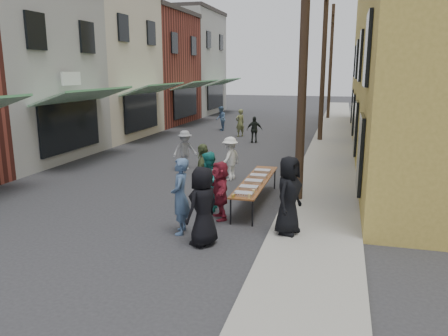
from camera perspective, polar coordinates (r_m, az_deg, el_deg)
The scene contains 27 objects.
ground at distance 12.10m, azimuth -12.78°, elevation -6.72°, with size 120.00×120.00×0.00m, color #28282B.
sidewalk at distance 25.34m, azimuth 13.96°, elevation 3.45°, with size 2.20×60.00×0.10m, color gray.
storefront_row at distance 29.40m, azimuth -16.97°, elevation 12.48°, with size 8.00×37.00×9.00m.
utility_pole_near at distance 13.10m, azimuth 10.37°, elevation 14.87°, with size 0.26×0.26×9.00m, color #2D2116.
utility_pole_mid at distance 25.07m, azimuth 12.88°, elevation 13.62°, with size 0.26×0.26×9.00m, color #2D2116.
utility_pole_far at distance 37.06m, azimuth 13.75°, elevation 13.18°, with size 0.26×0.26×9.00m, color #2D2116.
serving_table at distance 13.02m, azimuth 4.17°, elevation -1.77°, with size 0.70×4.00×0.75m.
catering_tray_sausage at distance 11.45m, azimuth 2.58°, elevation -3.38°, with size 0.50×0.33×0.08m, color maroon.
catering_tray_foil_b at distance 12.06m, azimuth 3.26°, elevation -2.55°, with size 0.50×0.33×0.08m, color #B2B2B7.
catering_tray_buns at distance 12.72m, azimuth 3.91°, elevation -1.75°, with size 0.50×0.33×0.08m, color tan.
catering_tray_foil_d at distance 13.39m, azimuth 4.51°, elevation -1.03°, with size 0.50×0.33×0.08m, color #B2B2B7.
catering_tray_buns_end at distance 14.06m, azimuth 5.04°, elevation -0.38°, with size 0.50×0.33×0.08m, color tan.
condiment_jar_a at distance 11.21m, azimuth 1.14°, elevation -3.71°, with size 0.07×0.07×0.08m, color #A57F26.
condiment_jar_b at distance 11.31m, azimuth 1.26°, elevation -3.57°, with size 0.07×0.07×0.08m, color #A57F26.
condiment_jar_c at distance 11.40m, azimuth 1.38°, elevation -3.44°, with size 0.07×0.07×0.08m, color #A57F26.
cup_stack at distance 11.16m, azimuth 3.30°, elevation -3.70°, with size 0.08×0.08×0.12m, color tan.
guest_front_a at distance 9.98m, azimuth -2.77°, elevation -5.02°, with size 0.90×0.59×1.85m, color black.
guest_front_b at distance 10.71m, azimuth -5.73°, elevation -3.70°, with size 0.69×0.45×1.89m, color #415A7E.
guest_front_c at distance 12.35m, azimuth -2.07°, elevation -1.83°, with size 0.84×0.65×1.72m, color teal.
guest_front_d at distance 15.93m, azimuth 0.79°, elevation 1.25°, with size 1.03×0.59×1.60m, color silver.
guest_front_e at distance 12.92m, azimuth -2.72°, elevation -0.87°, with size 1.09×0.45×1.86m, color #505D36.
guest_queue_back at distance 11.74m, azimuth -0.52°, elevation -2.92°, with size 1.48×0.47×1.59m, color maroon.
server at distance 10.49m, azimuth 8.43°, elevation -3.55°, with size 0.92×0.60×1.89m, color black.
passerby_left at distance 17.67m, azimuth -5.12°, elevation 2.34°, with size 1.03×0.59×1.59m, color gray.
passerby_mid at distance 24.23m, azimuth 4.00°, elevation 5.01°, with size 0.86×0.36×1.46m, color black.
passerby_right at distance 26.51m, azimuth 2.12°, elevation 5.91°, with size 0.61×0.40×1.66m, color olive.
passerby_far at distance 29.16m, azimuth -0.40°, elevation 6.49°, with size 0.79×0.61×1.62m, color #50709A.
Camera 1 is at (5.48, -10.03, 3.96)m, focal length 35.00 mm.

